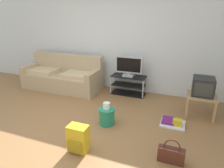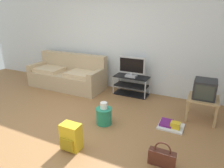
{
  "view_description": "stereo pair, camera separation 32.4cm",
  "coord_description": "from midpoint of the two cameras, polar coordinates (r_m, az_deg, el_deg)",
  "views": [
    {
      "loc": [
        1.89,
        -2.42,
        1.93
      ],
      "look_at": [
        0.48,
        1.19,
        0.56
      ],
      "focal_mm": 32.19,
      "sensor_mm": 36.0,
      "label": 1
    },
    {
      "loc": [
        2.18,
        -2.29,
        1.93
      ],
      "look_at": [
        0.48,
        1.19,
        0.56
      ],
      "focal_mm": 32.19,
      "sensor_mm": 36.0,
      "label": 2
    }
  ],
  "objects": [
    {
      "name": "ground_plane",
      "position": [
        3.66,
        -17.01,
        -13.41
      ],
      "size": [
        9.0,
        9.8,
        0.02
      ],
      "primitive_type": "cube",
      "color": "olive"
    },
    {
      "name": "side_table",
      "position": [
        4.2,
        22.03,
        -3.74
      ],
      "size": [
        0.54,
        0.54,
        0.44
      ],
      "color": "tan",
      "rests_on": "ground_plane"
    },
    {
      "name": "crt_tv",
      "position": [
        4.13,
        22.44,
        -0.63
      ],
      "size": [
        0.39,
        0.42,
        0.34
      ],
      "color": "#232326",
      "rests_on": "side_table"
    },
    {
      "name": "floor_tray",
      "position": [
        3.84,
        14.49,
        -10.61
      ],
      "size": [
        0.44,
        0.36,
        0.14
      ],
      "color": "silver",
      "rests_on": "ground_plane"
    },
    {
      "name": "backpack",
      "position": [
        3.1,
        -12.64,
        -15.01
      ],
      "size": [
        0.29,
        0.26,
        0.41
      ],
      "rotation": [
        0.0,
        0.0,
        -0.14
      ],
      "color": "gold",
      "rests_on": "ground_plane"
    },
    {
      "name": "handbag",
      "position": [
        2.95,
        13.3,
        -18.94
      ],
      "size": [
        0.35,
        0.11,
        0.36
      ],
      "rotation": [
        0.0,
        0.0,
        -0.31
      ],
      "color": "#4C2319",
      "rests_on": "ground_plane"
    },
    {
      "name": "tv_stand",
      "position": [
        5.01,
        2.85,
        -0.29
      ],
      "size": [
        0.85,
        0.38,
        0.47
      ],
      "color": "black",
      "rests_on": "ground_plane"
    },
    {
      "name": "wall_back",
      "position": [
        5.25,
        -1.73,
        13.17
      ],
      "size": [
        9.0,
        0.1,
        2.7
      ],
      "primitive_type": "cube",
      "color": "silver",
      "rests_on": "ground_plane"
    },
    {
      "name": "couch",
      "position": [
        5.57,
        -15.39,
        2.05
      ],
      "size": [
        2.07,
        0.82,
        0.89
      ],
      "color": "tan",
      "rests_on": "ground_plane"
    },
    {
      "name": "flat_tv",
      "position": [
        4.85,
        2.86,
        4.89
      ],
      "size": [
        0.65,
        0.22,
        0.48
      ],
      "color": "#B2B2B7",
      "rests_on": "tv_stand"
    },
    {
      "name": "cleaning_bucket",
      "position": [
        3.69,
        -4.04,
        -8.86
      ],
      "size": [
        0.3,
        0.3,
        0.42
      ],
      "color": "#238466",
      "rests_on": "ground_plane"
    }
  ]
}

